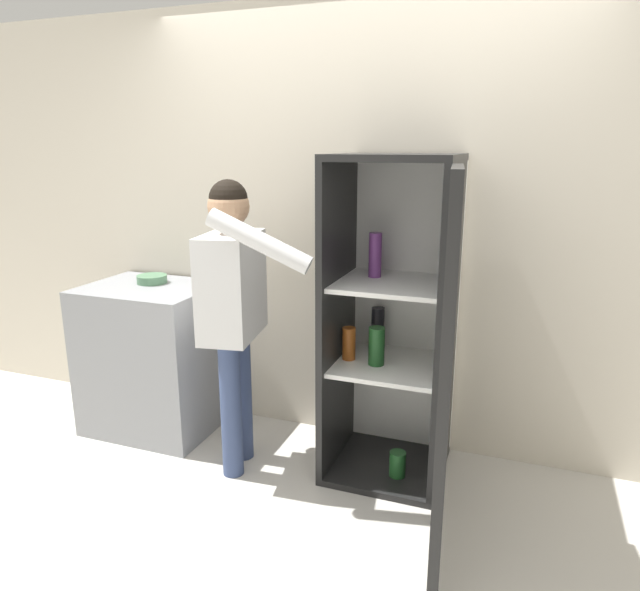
# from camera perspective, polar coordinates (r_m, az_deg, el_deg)

# --- Properties ---
(ground_plane) EXTENTS (12.00, 12.00, 0.00)m
(ground_plane) POSITION_cam_1_polar(r_m,az_deg,el_deg) (2.95, -2.03, -21.81)
(ground_plane) COLOR beige
(wall_back) EXTENTS (7.00, 0.06, 2.55)m
(wall_back) POSITION_cam_1_polar(r_m,az_deg,el_deg) (3.33, 4.19, 6.38)
(wall_back) COLOR beige
(wall_back) RESTS_ON ground_plane
(refrigerator) EXTENTS (0.74, 1.23, 1.72)m
(refrigerator) POSITION_cam_1_polar(r_m,az_deg,el_deg) (2.93, 8.29, -3.38)
(refrigerator) COLOR black
(refrigerator) RESTS_ON ground_plane
(person) EXTENTS (0.69, 0.59, 1.60)m
(person) POSITION_cam_1_polar(r_m,az_deg,el_deg) (3.03, -8.62, 0.12)
(person) COLOR #384770
(person) RESTS_ON ground_plane
(counter) EXTENTS (0.78, 0.62, 0.93)m
(counter) POSITION_cam_1_polar(r_m,az_deg,el_deg) (3.77, -16.30, -5.95)
(counter) COLOR gray
(counter) RESTS_ON ground_plane
(bowl) EXTENTS (0.18, 0.18, 0.05)m
(bowl) POSITION_cam_1_polar(r_m,az_deg,el_deg) (3.71, -16.46, 1.59)
(bowl) COLOR #517F5B
(bowl) RESTS_ON counter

